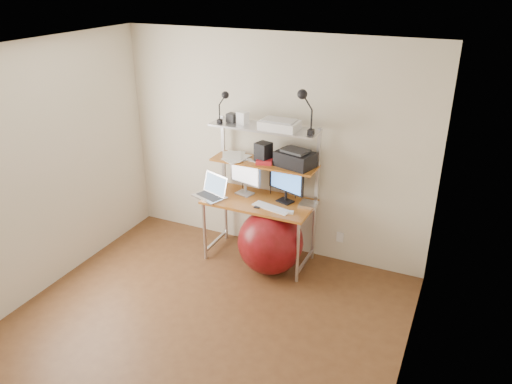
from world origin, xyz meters
TOP-DOWN VIEW (x-y plane):
  - room at (0.00, 0.00)m, footprint 3.60×3.60m
  - computer_desk at (0.00, 1.50)m, footprint 1.20×0.60m
  - wall_outlet at (0.85, 1.79)m, footprint 0.08×0.01m
  - monitor_silver at (-0.22, 1.55)m, footprint 0.40×0.18m
  - monitor_black at (0.27, 1.55)m, footprint 0.45×0.20m
  - laptop at (-0.52, 1.33)m, footprint 0.43×0.39m
  - keyboard at (0.20, 1.32)m, footprint 0.45×0.22m
  - mouse at (0.41, 1.29)m, footprint 0.10×0.07m
  - mac_mini at (0.54, 1.54)m, footprint 0.19×0.19m
  - phone at (0.05, 1.31)m, footprint 0.07×0.13m
  - printer at (0.35, 1.58)m, footprint 0.45×0.36m
  - nas_cube at (-0.01, 1.57)m, footprint 0.18×0.18m
  - red_box at (0.03, 1.52)m, footprint 0.19×0.15m
  - scanner at (0.18, 1.54)m, footprint 0.41×0.27m
  - box_white at (-0.25, 1.57)m, footprint 0.13×0.12m
  - box_grey at (-0.39, 1.57)m, footprint 0.11×0.11m
  - clip_lamp_left at (-0.42, 1.47)m, footprint 0.14×0.08m
  - clip_lamp_right at (0.46, 1.49)m, footprint 0.18×0.10m
  - exercise_ball at (0.21, 1.27)m, footprint 0.72×0.72m
  - paper_stack at (-0.35, 1.56)m, footprint 0.40×0.43m

SIDE VIEW (x-z plane):
  - wall_outlet at x=0.85m, z-range 0.24..0.36m
  - exercise_ball at x=0.21m, z-range 0.00..0.72m
  - phone at x=0.05m, z-range 0.74..0.75m
  - keyboard at x=0.20m, z-range 0.74..0.75m
  - mouse at x=0.41m, z-range 0.74..0.76m
  - mac_mini at x=0.54m, z-range 0.74..0.78m
  - laptop at x=-0.52m, z-range 0.64..0.95m
  - computer_desk at x=0.00m, z-range 0.17..1.74m
  - monitor_black at x=0.27m, z-range 0.74..1.20m
  - monitor_silver at x=-0.22m, z-range 0.75..1.21m
  - paper_stack at x=-0.35m, z-range 1.15..1.17m
  - red_box at x=0.03m, z-range 1.15..1.20m
  - printer at x=0.35m, z-range 1.14..1.33m
  - room at x=0.00m, z-range -0.55..3.05m
  - nas_cube at x=-0.01m, z-range 1.15..1.37m
  - box_grey at x=-0.39m, z-range 1.55..1.65m
  - scanner at x=0.18m, z-range 1.55..1.65m
  - box_white at x=-0.25m, z-range 1.55..1.68m
  - clip_lamp_left at x=-0.42m, z-range 1.63..1.99m
  - clip_lamp_right at x=0.46m, z-range 1.65..2.11m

